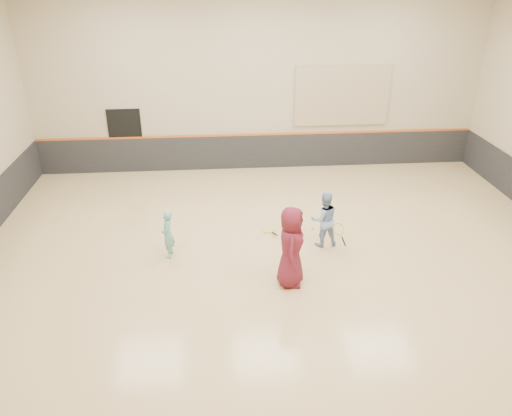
{
  "coord_description": "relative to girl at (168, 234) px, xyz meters",
  "views": [
    {
      "loc": [
        -1.45,
        -10.43,
        6.47
      ],
      "look_at": [
        -0.56,
        0.4,
        1.15
      ],
      "focal_mm": 35.0,
      "sensor_mm": 36.0,
      "label": 1
    }
  ],
  "objects": [
    {
      "name": "girl",
      "position": [
        0.0,
        0.0,
        0.0
      ],
      "size": [
        0.33,
        0.47,
        1.22
      ],
      "primitive_type": "imported",
      "rotation": [
        0.0,
        0.0,
        -1.65
      ],
      "color": "#66B0B1",
      "rests_on": "floor"
    },
    {
      "name": "accent_stripe",
      "position": [
        2.71,
        5.72,
        0.61
      ],
      "size": [
        14.9,
        0.03,
        0.06
      ],
      "primitive_type": "cube",
      "color": "#D85914",
      "rests_on": "wall_back"
    },
    {
      "name": "held_racket",
      "position": [
        4.21,
        0.03,
        -0.07
      ],
      "size": [
        0.48,
        0.48,
        0.6
      ],
      "primitive_type": null,
      "color": "#A3C32A",
      "rests_on": "instructor"
    },
    {
      "name": "young_man",
      "position": [
        2.79,
        -1.39,
        0.33
      ],
      "size": [
        0.73,
        1.0,
        1.88
      ],
      "primitive_type": "imported",
      "rotation": [
        0.0,
        0.0,
        1.42
      ],
      "color": "maroon",
      "rests_on": "floor"
    },
    {
      "name": "room",
      "position": [
        2.71,
        -0.24,
        0.2
      ],
      "size": [
        15.04,
        12.04,
        6.22
      ],
      "color": "tan",
      "rests_on": "ground"
    },
    {
      "name": "acoustic_panel",
      "position": [
        5.51,
        5.71,
        1.89
      ],
      "size": [
        3.2,
        0.08,
        2.0
      ],
      "primitive_type": "cube",
      "color": "tan",
      "rests_on": "wall_back"
    },
    {
      "name": "wainscot_back",
      "position": [
        2.71,
        5.73,
        -0.01
      ],
      "size": [
        14.9,
        0.04,
        1.2
      ],
      "primitive_type": "cube",
      "color": "#232326",
      "rests_on": "floor"
    },
    {
      "name": "spare_racket",
      "position": [
        2.57,
        1.07,
        -0.53
      ],
      "size": [
        0.75,
        0.75,
        0.16
      ],
      "primitive_type": null,
      "color": "#B7E231",
      "rests_on": "floor"
    },
    {
      "name": "ball_in_hand",
      "position": [
        2.95,
        -1.45,
        0.54
      ],
      "size": [
        0.07,
        0.07,
        0.07
      ],
      "primitive_type": "sphere",
      "color": "#D1DD33",
      "rests_on": "young_man"
    },
    {
      "name": "instructor",
      "position": [
        3.87,
        0.24,
        0.12
      ],
      "size": [
        0.76,
        0.62,
        1.46
      ],
      "primitive_type": "imported",
      "rotation": [
        0.0,
        0.0,
        3.25
      ],
      "color": "#849FCD",
      "rests_on": "floor"
    },
    {
      "name": "ball_under_racket",
      "position": [
        3.13,
        -0.1,
        -0.58
      ],
      "size": [
        0.07,
        0.07,
        0.07
      ],
      "primitive_type": "sphere",
      "color": "yellow",
      "rests_on": "floor"
    },
    {
      "name": "ball_beside_spare",
      "position": [
        3.76,
        1.04,
        -0.58
      ],
      "size": [
        0.07,
        0.07,
        0.07
      ],
      "primitive_type": "sphere",
      "color": "#BDDE33",
      "rests_on": "floor"
    },
    {
      "name": "doorway",
      "position": [
        -1.79,
        5.74,
        0.49
      ],
      "size": [
        1.1,
        0.05,
        2.2
      ],
      "primitive_type": "cube",
      "color": "black",
      "rests_on": "floor"
    }
  ]
}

